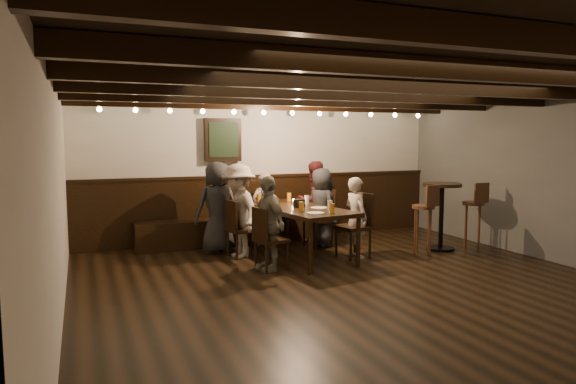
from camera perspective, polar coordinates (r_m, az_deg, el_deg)
name	(u,v)px	position (r m, az deg, el deg)	size (l,w,h in m)	color
room	(276,185)	(7.78, -1.29, 0.80)	(7.00, 7.00, 7.00)	black
dining_table	(297,211)	(7.64, 1.05, -2.14)	(1.22, 2.14, 0.76)	black
chair_left_near	(241,239)	(7.76, -5.25, -5.27)	(0.45, 0.45, 0.86)	black
chair_left_far	(270,251)	(6.98, -1.99, -6.55)	(0.45, 0.45, 0.86)	black
chair_right_near	(320,229)	(8.47, 3.54, -4.14)	(0.49, 0.49, 0.94)	black
chair_right_far	(354,238)	(7.76, 7.35, -5.07)	(0.50, 0.50, 0.96)	black
person_bench_left	(217,207)	(8.02, -7.86, -1.69)	(0.70, 0.45, 1.43)	#252527
person_bench_centre	(264,209)	(8.55, -2.71, -1.90)	(0.44, 0.29, 1.20)	gray
person_bench_right	(314,201)	(8.88, 2.86, -1.03)	(0.67, 0.52, 1.38)	#571D20
person_left_near	(239,211)	(7.67, -5.50, -2.09)	(0.91, 0.52, 1.40)	#A69A8D
person_left_far	(268,223)	(6.89, -2.23, -3.50)	(0.75, 0.31, 1.28)	gray
person_right_near	(321,207)	(8.43, 3.73, -1.72)	(0.63, 0.41, 1.29)	#252628
person_right_far	(356,217)	(7.73, 7.55, -2.80)	(0.44, 0.29, 1.20)	#B2A297
pint_a	(259,199)	(8.09, -3.28, -0.75)	(0.07, 0.07, 0.14)	#BF7219
pint_b	(289,197)	(8.31, 0.12, -0.56)	(0.07, 0.07, 0.14)	#BF7219
pint_c	(277,203)	(7.56, -1.28, -1.22)	(0.07, 0.07, 0.14)	#BF7219
pint_d	(307,200)	(7.95, 2.11, -0.86)	(0.07, 0.07, 0.14)	silver
pint_e	(301,207)	(7.13, 1.49, -1.65)	(0.07, 0.07, 0.14)	#BF7219
pint_f	(330,206)	(7.29, 4.69, -1.51)	(0.07, 0.07, 0.14)	silver
pint_g	(332,208)	(7.00, 4.90, -1.82)	(0.07, 0.07, 0.14)	#BF7219
plate_near	(316,213)	(6.97, 3.08, -2.35)	(0.24, 0.24, 0.01)	white
plate_far	(319,208)	(7.48, 3.44, -1.78)	(0.24, 0.24, 0.01)	white
condiment_caddy	(299,203)	(7.59, 1.25, -1.27)	(0.15, 0.10, 0.12)	black
candle	(294,203)	(7.95, 0.63, -1.19)	(0.05, 0.05, 0.05)	beige
high_top_table	(442,206)	(8.50, 16.70, -1.53)	(0.60, 0.60, 1.07)	black
bar_stool_left	(423,229)	(8.08, 14.79, -4.00)	(0.36, 0.38, 1.08)	#3E2613
bar_stool_right	(473,224)	(8.75, 19.84, -3.40)	(0.34, 0.36, 1.08)	#3E2613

